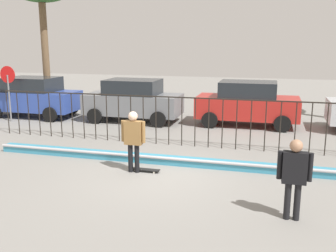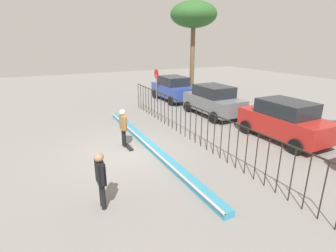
{
  "view_description": "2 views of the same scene",
  "coord_description": "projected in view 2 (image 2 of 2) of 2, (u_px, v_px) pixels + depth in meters",
  "views": [
    {
      "loc": [
        2.92,
        -9.48,
        3.54
      ],
      "look_at": [
        0.1,
        0.95,
        1.17
      ],
      "focal_mm": 41.02,
      "sensor_mm": 36.0,
      "label": 1
    },
    {
      "loc": [
        9.91,
        -3.01,
        4.5
      ],
      "look_at": [
        0.6,
        1.66,
        1.09
      ],
      "focal_mm": 27.66,
      "sensor_mm": 36.0,
      "label": 2
    }
  ],
  "objects": [
    {
      "name": "parked_car_gray",
      "position": [
        213.0,
        100.0,
        16.28
      ],
      "size": [
        4.3,
        2.12,
        1.9
      ],
      "rotation": [
        0.0,
        0.0,
        0.01
      ],
      "color": "slate",
      "rests_on": "ground"
    },
    {
      "name": "skateboard",
      "position": [
        129.0,
        147.0,
        11.45
      ],
      "size": [
        0.8,
        0.2,
        0.07
      ],
      "rotation": [
        0.0,
        0.0,
        0.11
      ],
      "color": "black",
      "rests_on": "ground"
    },
    {
      "name": "parked_car_red",
      "position": [
        285.0,
        120.0,
        12.17
      ],
      "size": [
        4.3,
        2.12,
        1.9
      ],
      "rotation": [
        0.0,
        0.0,
        0.03
      ],
      "color": "#B2231E",
      "rests_on": "ground"
    },
    {
      "name": "ground_plane",
      "position": [
        127.0,
        152.0,
        11.1
      ],
      "size": [
        60.0,
        60.0,
        0.0
      ],
      "primitive_type": "plane",
      "color": "gray"
    },
    {
      "name": "bowl_coping_ledge",
      "position": [
        149.0,
        145.0,
        11.5
      ],
      "size": [
        11.0,
        0.4,
        0.27
      ],
      "color": "teal",
      "rests_on": "ground"
    },
    {
      "name": "stop_sign",
      "position": [
        156.0,
        81.0,
        19.99
      ],
      "size": [
        0.76,
        0.07,
        2.5
      ],
      "color": "slate",
      "rests_on": "ground"
    },
    {
      "name": "perimeter_fence",
      "position": [
        191.0,
        119.0,
        12.11
      ],
      "size": [
        14.04,
        0.04,
        1.71
      ],
      "color": "black",
      "rests_on": "ground"
    },
    {
      "name": "skateboarder",
      "position": [
        123.0,
        124.0,
        11.37
      ],
      "size": [
        0.69,
        0.26,
        1.71
      ],
      "rotation": [
        0.0,
        0.0,
        0.22
      ],
      "color": "black",
      "rests_on": "ground"
    },
    {
      "name": "camera_operator",
      "position": [
        101.0,
        176.0,
        7.07
      ],
      "size": [
        0.68,
        0.25,
        1.68
      ],
      "rotation": [
        0.0,
        0.0,
        2.15
      ],
      "color": "black",
      "rests_on": "ground"
    },
    {
      "name": "palm_tree_short",
      "position": [
        194.0,
        16.0,
        19.99
      ],
      "size": [
        3.62,
        3.62,
        7.48
      ],
      "color": "brown",
      "rests_on": "ground"
    },
    {
      "name": "parked_car_blue",
      "position": [
        173.0,
        88.0,
        20.45
      ],
      "size": [
        4.3,
        2.12,
        1.9
      ],
      "rotation": [
        0.0,
        0.0,
        0.06
      ],
      "color": "#2D479E",
      "rests_on": "ground"
    }
  ]
}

